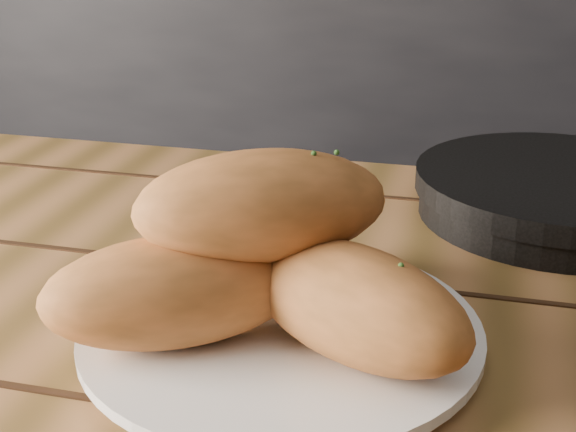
% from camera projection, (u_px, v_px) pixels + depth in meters
% --- Properties ---
extents(plate, '(0.28, 0.28, 0.02)m').
position_uv_depth(plate, '(281.00, 334.00, 0.55)').
color(plate, white).
rests_on(plate, table).
extents(bread_rolls, '(0.30, 0.26, 0.12)m').
position_uv_depth(bread_rolls, '(270.00, 259.00, 0.53)').
color(bread_rolls, '#C87137').
rests_on(bread_rolls, plate).
extents(skillet, '(0.41, 0.28, 0.05)m').
position_uv_depth(skillet, '(562.00, 194.00, 0.77)').
color(skillet, black).
rests_on(skillet, table).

